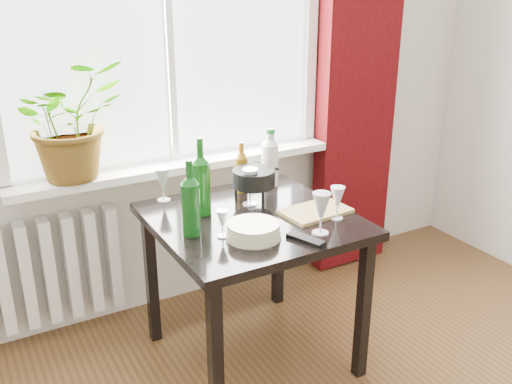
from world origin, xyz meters
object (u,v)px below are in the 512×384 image
potted_plant (70,120)px  tv_remote (306,239)px  wineglass_far_right (337,203)px  wineglass_front_left (223,224)px  plate_stack (253,231)px  cutting_board (315,211)px  table (252,235)px  cleaning_bottle (270,157)px  bottle_amber (242,167)px  wineglass_back_center (250,186)px  wine_bottle_right (201,176)px  radiator (38,273)px  wineglass_back_left (163,184)px  wine_bottle_left (190,198)px  fondue_pot (254,185)px  wineglass_front_right (321,213)px

potted_plant → tv_remote: 1.22m
wineglass_far_right → wineglass_front_left: wineglass_far_right is taller
plate_stack → cutting_board: plate_stack is taller
table → tv_remote: (0.07, -0.32, 0.10)m
table → cleaning_bottle: bearing=48.5°
bottle_amber → wineglass_back_center: size_ratio=1.43×
potted_plant → cutting_board: size_ratio=1.84×
bottle_amber → wineglass_back_center: (-0.05, -0.17, -0.04)m
bottle_amber → cleaning_bottle: (0.17, 0.01, 0.02)m
wine_bottle_right → wineglass_back_center: wine_bottle_right is taller
wineglass_far_right → tv_remote: 0.28m
wine_bottle_right → wineglass_front_left: 0.29m
radiator → wineglass_back_center: 1.13m
bottle_amber → wineglass_back_left: bearing=168.8°
wine_bottle_left → wineglass_back_center: 0.41m
bottle_amber → tv_remote: (-0.04, -0.62, -0.12)m
wineglass_front_left → tv_remote: wineglass_front_left is taller
fondue_pot → plate_stack: bearing=-127.2°
radiator → wineglass_front_left: 1.08m
radiator → wineglass_far_right: (1.16, -0.83, 0.44)m
wineglass_far_right → wineglass_back_center: 0.42m
wineglass_front_right → wineglass_front_left: (-0.37, 0.17, -0.03)m
wine_bottle_left → potted_plant: bearing=115.5°
wineglass_far_right → bottle_amber: bearing=112.4°
bottle_amber → wineglass_front_left: 0.53m
radiator → wine_bottle_left: wine_bottle_left is taller
cleaning_bottle → wineglass_front_left: 0.66m
potted_plant → cutting_board: bearing=-38.9°
wineglass_front_left → plate_stack: size_ratio=0.52×
fondue_pot → wine_bottle_right: bearing=175.7°
tv_remote → cutting_board: tv_remote is taller
wine_bottle_right → cutting_board: (0.45, -0.25, -0.17)m
wineglass_far_right → potted_plant: bearing=138.9°
cleaning_bottle → wine_bottle_left: bearing=-149.0°
wineglass_front_right → fondue_pot: bearing=98.0°
radiator → bottle_amber: bearing=-19.1°
radiator → wineglass_front_left: size_ratio=6.71×
wineglass_back_center → cutting_board: wineglass_back_center is taller
cleaning_bottle → cutting_board: cleaning_bottle is taller
table → wineglass_back_left: bearing=126.1°
wine_bottle_right → wineglass_back_left: bearing=112.6°
tv_remote → wineglass_front_left: bearing=124.0°
potted_plant → cleaning_bottle: (0.89, -0.30, -0.23)m
wineglass_front_left → cutting_board: (0.48, 0.02, -0.05)m
wineglass_front_right → wineglass_back_left: bearing=123.1°
radiator → tv_remote: tv_remote is taller
wineglass_front_left → plate_stack: bearing=-32.2°
wineglass_front_left → fondue_pot: 0.42m
wineglass_front_right → wineglass_back_left: size_ratio=1.12×
wineglass_back_center → radiator: bearing=151.3°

